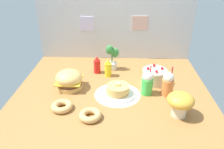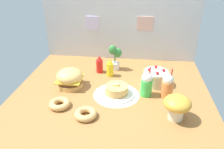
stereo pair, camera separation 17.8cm
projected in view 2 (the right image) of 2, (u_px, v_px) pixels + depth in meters
The scene contains 14 objects.
ground_plane at pixel (111, 94), 2.47m from camera, with size 2.15×2.02×0.02m, color #9E6B38.
back_wall at pixel (120, 27), 3.13m from camera, with size 2.15×0.04×0.95m.
doily_mat at pixel (116, 95), 2.45m from camera, with size 0.50×0.50×0.00m, color white.
burger at pixel (70, 78), 2.57m from camera, with size 0.30×0.30×0.22m.
pancake_stack at pixel (117, 91), 2.42m from camera, with size 0.39×0.39×0.14m.
layer_cake at pixel (156, 78), 2.61m from camera, with size 0.28×0.28×0.21m.
ketchup_bottle at pixel (100, 65), 2.89m from camera, with size 0.09×0.09×0.23m.
mustard_bottle at pixel (110, 68), 2.80m from camera, with size 0.09×0.09×0.23m.
cream_soda_cup at pixel (146, 84), 2.39m from camera, with size 0.12×0.12×0.34m.
orange_float_cup at pixel (167, 86), 2.35m from camera, with size 0.12×0.12×0.34m.
donut_pink_glaze at pixel (60, 104), 2.24m from camera, with size 0.21×0.21×0.06m.
donut_chocolate at pixel (86, 114), 2.09m from camera, with size 0.21×0.21×0.06m.
potted_plant at pixel (115, 56), 2.93m from camera, with size 0.17×0.13×0.35m.
mushroom_stool at pixel (177, 105), 2.02m from camera, with size 0.25×0.25×0.24m.
Camera 2 is at (0.27, -2.07, 1.33)m, focal length 36.05 mm.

